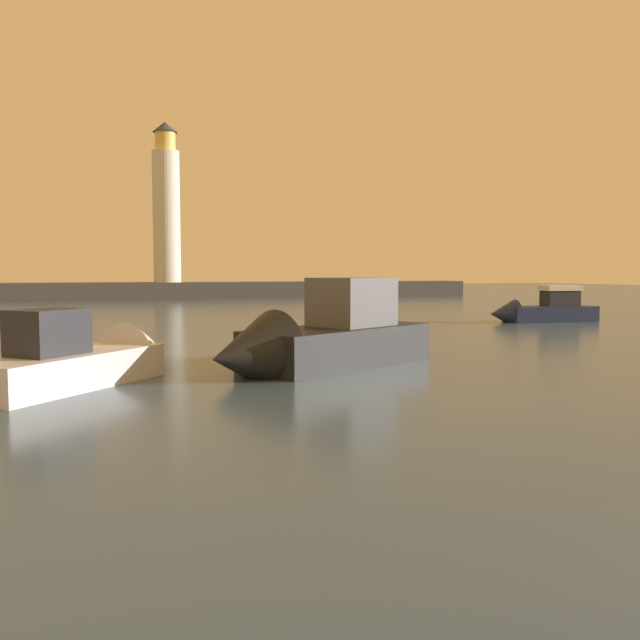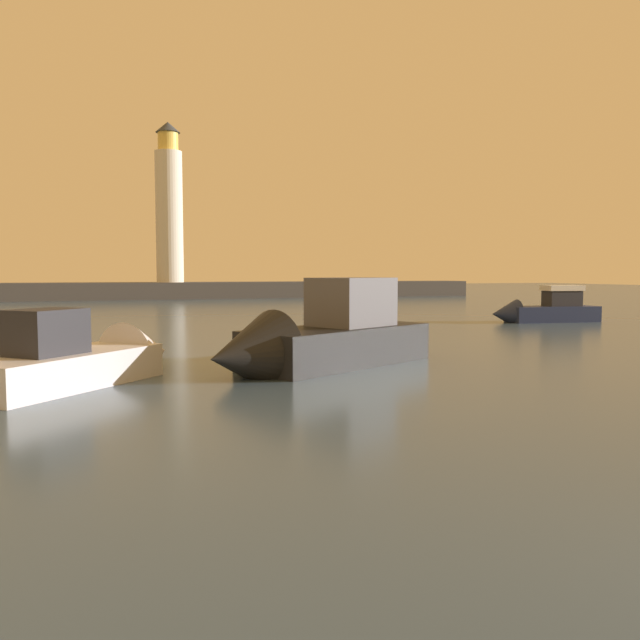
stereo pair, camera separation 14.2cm
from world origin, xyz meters
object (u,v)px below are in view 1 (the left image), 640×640
motorboat_2 (539,310)px  motorboat_3 (98,359)px  motorboat_0 (313,340)px  lighthouse (166,207)px  mooring_buoy (325,333)px

motorboat_2 → motorboat_3: size_ratio=1.07×
motorboat_0 → motorboat_2: 22.20m
motorboat_0 → motorboat_3: size_ratio=1.34×
motorboat_3 → motorboat_0: bearing=0.4°
motorboat_0 → motorboat_2: (18.14, 12.80, -0.18)m
lighthouse → motorboat_3: 54.03m
mooring_buoy → motorboat_0: bearing=-112.7°
motorboat_3 → mooring_buoy: size_ratio=6.83×
lighthouse → motorboat_0: 53.46m
motorboat_0 → mooring_buoy: 6.51m
motorboat_0 → motorboat_2: size_ratio=1.25×
motorboat_0 → mooring_buoy: bearing=67.3°
lighthouse → motorboat_2: bearing=-67.0°
motorboat_3 → lighthouse: bearing=82.1°
mooring_buoy → lighthouse: bearing=91.6°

